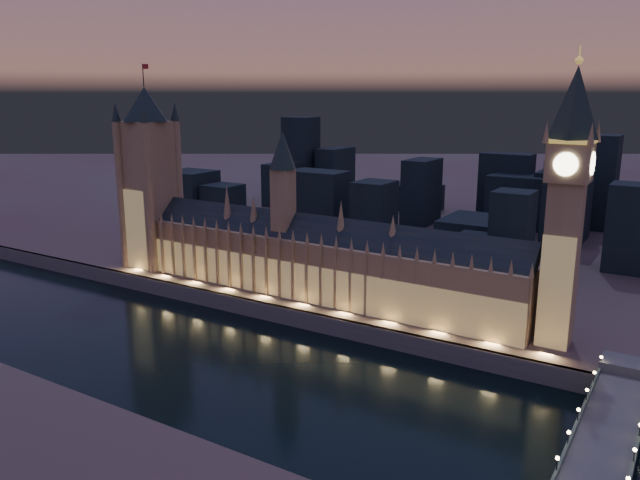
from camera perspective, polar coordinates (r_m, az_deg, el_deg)
The scene contains 8 objects.
ground_plane at distance 255.91m, azimuth -7.58°, elevation -10.61°, with size 2000.00×2000.00×0.00m, color black.
north_bank at distance 722.45m, azimuth 19.50°, elevation 4.64°, with size 2000.00×960.00×8.00m, color #4D3435.
embankment_wall at distance 284.77m, azimuth -2.36°, elevation -7.10°, with size 2000.00×2.50×8.00m, color #495250.
palace_of_westminster at distance 295.04m, azimuth -0.30°, elevation -1.80°, with size 202.00×23.81×78.00m.
victoria_tower at distance 357.37m, azimuth -15.37°, elevation 6.29°, with size 31.68×31.68×110.36m.
elizabeth_tower at distance 247.47m, azimuth 21.71°, elevation 4.67°, with size 18.00×18.00×111.37m.
westminster_bridge at distance 201.77m, azimuth 24.62°, elevation -16.83°, with size 16.91×113.00×15.90m.
city_backdrop at distance 447.86m, azimuth 16.65°, elevation 3.48°, with size 441.76×215.63×73.99m.
Camera 1 is at (150.18, -179.67, 103.23)m, focal length 35.00 mm.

